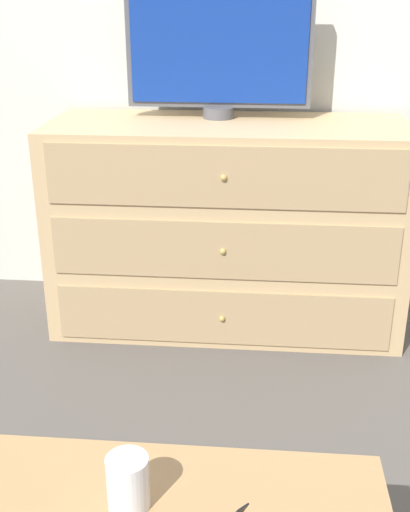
{
  "coord_description": "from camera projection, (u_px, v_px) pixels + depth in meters",
  "views": [
    {
      "loc": [
        0.07,
        -2.79,
        1.33
      ],
      "look_at": [
        -0.04,
        -1.49,
        0.79
      ],
      "focal_mm": 45.0,
      "sensor_mm": 36.0,
      "label": 1
    }
  ],
  "objects": [
    {
      "name": "tv",
      "position": [
        219.0,
        45.0,
        2.47
      ],
      "size": [
        0.72,
        0.12,
        0.54
      ],
      "color": "#515156",
      "rests_on": "dresser"
    },
    {
      "name": "ground_plane",
      "position": [
        241.0,
        288.0,
        3.08
      ],
      "size": [
        12.0,
        12.0,
        0.0
      ],
      "primitive_type": "plane",
      "color": "#56514C"
    },
    {
      "name": "dresser",
      "position": [
        227.0,
        226.0,
        2.64
      ],
      "size": [
        1.41,
        0.56,
        0.85
      ],
      "color": "tan",
      "rests_on": "ground_plane"
    },
    {
      "name": "drink_cup",
      "position": [
        128.0,
        485.0,
        1.23
      ],
      "size": [
        0.08,
        0.08,
        0.11
      ],
      "color": "beige",
      "rests_on": "coffee_table"
    }
  ]
}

